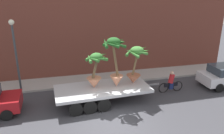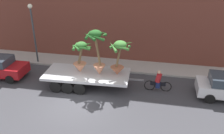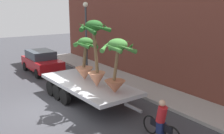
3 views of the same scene
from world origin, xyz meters
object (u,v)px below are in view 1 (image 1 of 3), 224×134
Objects in this scene: potted_palm_front at (136,64)px; flatbed_trailer at (99,91)px; cyclist at (171,83)px; street_lamp at (15,47)px; potted_palm_rear at (95,71)px; potted_palm_middle at (115,60)px.

flatbed_trailer is at bearing -175.00° from potted_palm_front.
street_lamp reaches higher than cyclist.
flatbed_trailer is at bearing -176.68° from cyclist.
potted_palm_rear is 0.46× the size of street_lamp.
potted_palm_rear is at bearing -29.44° from street_lamp.
potted_palm_front is at bearing 2.66° from potted_palm_rear.
potted_palm_middle reaches higher than cyclist.
cyclist is (4.08, 0.31, -2.03)m from potted_palm_middle.
cyclist is at bearing 1.78° from potted_palm_front.
potted_palm_rear is 2.63m from potted_palm_front.
potted_palm_rear is at bearing -177.34° from potted_palm_front.
street_lamp is at bearing 154.89° from potted_palm_middle.
flatbed_trailer is 3.10× the size of potted_palm_rear.
flatbed_trailer is at bearing -28.02° from potted_palm_rear.
street_lamp reaches higher than potted_palm_rear.
flatbed_trailer is 2.19m from potted_palm_middle.
street_lamp is at bearing 166.09° from cyclist.
potted_palm_middle is 0.65× the size of street_lamp.
potted_palm_middle is (1.21, -0.11, 0.61)m from potted_palm_rear.
flatbed_trailer is 1.32m from potted_palm_rear.
flatbed_trailer is 1.43× the size of street_lamp.
potted_palm_front is at bearing -178.22° from cyclist.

